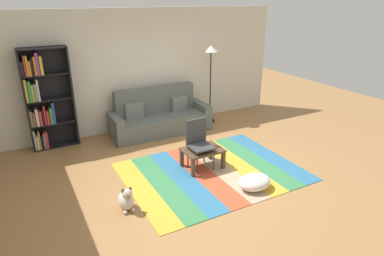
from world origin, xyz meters
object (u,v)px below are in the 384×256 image
couch (159,118)px  coffee_table (202,152)px  standing_lamp (211,59)px  pouf (255,182)px  folding_chair (199,140)px  tv_remote (205,147)px  bookshelf (44,101)px  dog (126,200)px

couch → coffee_table: bearing=-90.7°
couch → standing_lamp: 1.83m
couch → standing_lamp: size_ratio=1.22×
couch → pouf: bearing=-83.4°
coffee_table → folding_chair: bearing=126.3°
couch → folding_chair: bearing=-92.1°
folding_chair → couch: bearing=105.5°
couch → tv_remote: couch is taller
couch → tv_remote: size_ratio=15.07×
bookshelf → dog: bearing=-76.5°
couch → tv_remote: 1.97m
standing_lamp → folding_chair: bearing=-126.1°
dog → tv_remote: dog is taller
dog → standing_lamp: standing_lamp is taller
bookshelf → standing_lamp: bookshelf is taller
couch → bookshelf: 2.44m
tv_remote → standing_lamp: bearing=29.2°
bookshelf → standing_lamp: (3.70, -0.24, 0.56)m
bookshelf → pouf: size_ratio=3.68×
pouf → dog: bearing=167.2°
couch → bookshelf: bookshelf is taller
coffee_table → tv_remote: bearing=22.3°
folding_chair → pouf: bearing=-51.3°
coffee_table → standing_lamp: size_ratio=0.38×
tv_remote → dog: bearing=172.6°
pouf → tv_remote: size_ratio=3.69×
dog → coffee_table: bearing=19.8°
pouf → tv_remote: tv_remote is taller
tv_remote → folding_chair: bearing=134.1°
couch → dog: couch is taller
pouf → coffee_table: bearing=110.0°
coffee_table → standing_lamp: bearing=55.6°
bookshelf → coffee_table: (2.31, -2.28, -0.69)m
couch → tv_remote: bearing=-88.9°
tv_remote → folding_chair: 0.19m
pouf → tv_remote: (-0.31, 1.06, 0.25)m
pouf → folding_chair: size_ratio=0.61×
pouf → dog: size_ratio=1.39×
pouf → standing_lamp: (1.02, 3.07, 1.42)m
coffee_table → folding_chair: size_ratio=0.78×
couch → dog: size_ratio=5.69×
standing_lamp → tv_remote: standing_lamp is taller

